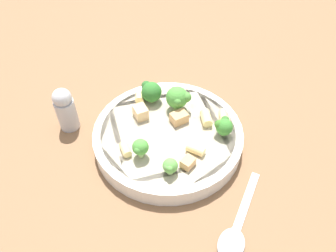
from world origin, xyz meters
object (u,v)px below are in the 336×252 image
object	(u,v)px
broccoli_floret_2	(178,98)
chicken_chunk_1	(141,112)
rigatoni_2	(125,149)
pepper_shaker	(65,109)
pasta_bowl	(168,135)
broccoli_floret_4	(170,166)
broccoli_floret_1	(140,148)
spoon	(236,232)
broccoli_floret_3	(224,126)
rigatoni_4	(223,116)
rigatoni_0	(140,97)
chicken_chunk_2	(179,118)
rigatoni_3	(195,149)
rigatoni_1	(206,118)
broccoli_floret_0	(151,91)
chicken_chunk_0	(188,163)

from	to	relation	value
broccoli_floret_2	chicken_chunk_1	size ratio (longest dim) A/B	1.83
rigatoni_2	pepper_shaker	xyz separation A→B (m)	(0.12, -0.07, 0.01)
pasta_bowl	broccoli_floret_2	xyz separation A→B (m)	(-0.01, -0.05, 0.04)
rigatoni_2	chicken_chunk_1	xyz separation A→B (m)	(-0.01, -0.08, 0.00)
pasta_bowl	broccoli_floret_2	world-z (taller)	broccoli_floret_2
broccoli_floret_2	broccoli_floret_4	bearing A→B (deg)	90.18
broccoli_floret_1	spoon	size ratio (longest dim) A/B	0.23
broccoli_floret_1	broccoli_floret_3	bearing A→B (deg)	-154.03
rigatoni_4	rigatoni_0	bearing A→B (deg)	-12.05
chicken_chunk_2	spoon	xyz separation A→B (m)	(-0.10, 0.18, -0.04)
rigatoni_3	chicken_chunk_1	distance (m)	0.12
broccoli_floret_3	rigatoni_1	bearing A→B (deg)	-41.73
broccoli_floret_0	broccoli_floret_2	world-z (taller)	broccoli_floret_2
pepper_shaker	broccoli_floret_3	bearing A→B (deg)	176.26
broccoli_floret_3	rigatoni_4	bearing A→B (deg)	-91.55
pasta_bowl	spoon	size ratio (longest dim) A/B	1.64
broccoli_floret_4	rigatoni_3	xyz separation A→B (m)	(-0.04, -0.04, -0.01)
broccoli_floret_2	chicken_chunk_2	world-z (taller)	broccoli_floret_2
broccoli_floret_1	broccoli_floret_4	distance (m)	0.05
chicken_chunk_2	rigatoni_0	bearing A→B (deg)	-30.86
rigatoni_1	chicken_chunk_0	world-z (taller)	rigatoni_1
broccoli_floret_3	rigatoni_4	distance (m)	0.04
rigatoni_4	pepper_shaker	xyz separation A→B (m)	(0.27, 0.02, 0.01)
pepper_shaker	rigatoni_2	bearing A→B (deg)	148.53
chicken_chunk_0	spoon	bearing A→B (deg)	130.25
rigatoni_3	spoon	distance (m)	0.13
chicken_chunk_2	pepper_shaker	size ratio (longest dim) A/B	0.32
rigatoni_4	chicken_chunk_1	distance (m)	0.14
rigatoni_4	chicken_chunk_1	world-z (taller)	chicken_chunk_1
rigatoni_0	rigatoni_1	xyz separation A→B (m)	(-0.12, 0.04, 0.00)
rigatoni_4	chicken_chunk_1	xyz separation A→B (m)	(0.14, 0.01, 0.00)
broccoli_floret_4	chicken_chunk_2	size ratio (longest dim) A/B	1.01
rigatoni_4	spoon	world-z (taller)	rigatoni_4
chicken_chunk_0	broccoli_floret_2	bearing A→B (deg)	-77.88
chicken_chunk_2	broccoli_floret_0	bearing A→B (deg)	-41.68
rigatoni_4	broccoli_floret_1	bearing A→B (deg)	36.93
rigatoni_0	chicken_chunk_2	xyz separation A→B (m)	(-0.08, 0.05, 0.00)
rigatoni_3	chicken_chunk_0	xyz separation A→B (m)	(0.01, 0.03, 0.00)
pasta_bowl	broccoli_floret_4	world-z (taller)	broccoli_floret_4
broccoli_floret_2	rigatoni_2	bearing A→B (deg)	55.71
broccoli_floret_4	rigatoni_4	size ratio (longest dim) A/B	1.01
pasta_bowl	rigatoni_1	size ratio (longest dim) A/B	8.54
pepper_shaker	spoon	distance (m)	0.34
rigatoni_4	broccoli_floret_2	bearing A→B (deg)	-11.82
rigatoni_4	pepper_shaker	size ratio (longest dim) A/B	0.32
chicken_chunk_0	broccoli_floret_0	bearing A→B (deg)	-61.82
broccoli_floret_0	broccoli_floret_1	xyz separation A→B (m)	(-0.00, 0.13, 0.00)
pasta_bowl	broccoli_floret_0	bearing A→B (deg)	-62.02
rigatoni_4	chicken_chunk_0	size ratio (longest dim) A/B	1.33
rigatoni_3	chicken_chunk_2	size ratio (longest dim) A/B	1.05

